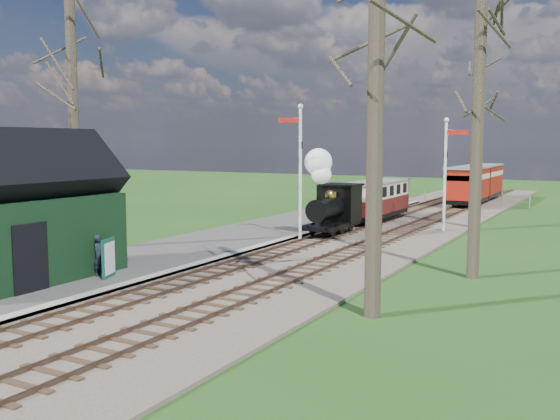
{
  "coord_description": "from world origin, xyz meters",
  "views": [
    {
      "loc": [
        12.02,
        -9.01,
        4.51
      ],
      "look_at": [
        -0.88,
        14.43,
        1.6
      ],
      "focal_mm": 40.0,
      "sensor_mm": 36.0,
      "label": 1
    }
  ],
  "objects_px": {
    "red_carriage_a": "(467,185)",
    "coach": "(376,198)",
    "sign_board": "(109,258)",
    "bench": "(108,257)",
    "semaphore_near": "(299,162)",
    "person": "(99,255)",
    "semaphore_far": "(447,166)",
    "locomotive": "(331,198)",
    "red_carriage_b": "(483,181)",
    "station_shed": "(22,215)"
  },
  "relations": [
    {
      "from": "semaphore_near",
      "to": "sign_board",
      "type": "xyz_separation_m",
      "value": [
        -1.49,
        -10.45,
        -2.8
      ]
    },
    {
      "from": "person",
      "to": "semaphore_near",
      "type": "bearing_deg",
      "value": -27.48
    },
    {
      "from": "sign_board",
      "to": "bench",
      "type": "bearing_deg",
      "value": 135.67
    },
    {
      "from": "semaphore_near",
      "to": "coach",
      "type": "xyz_separation_m",
      "value": [
        0.77,
        7.97,
        -2.23
      ]
    },
    {
      "from": "red_carriage_a",
      "to": "person",
      "type": "xyz_separation_m",
      "value": [
        -5.33,
        -29.53,
        -0.68
      ]
    },
    {
      "from": "semaphore_near",
      "to": "red_carriage_a",
      "type": "relative_size",
      "value": 1.17
    },
    {
      "from": "semaphore_near",
      "to": "person",
      "type": "height_order",
      "value": "semaphore_near"
    },
    {
      "from": "red_carriage_a",
      "to": "bench",
      "type": "xyz_separation_m",
      "value": [
        -5.86,
        -28.6,
        -0.94
      ]
    },
    {
      "from": "semaphore_near",
      "to": "semaphore_far",
      "type": "xyz_separation_m",
      "value": [
        5.14,
        6.0,
        -0.27
      ]
    },
    {
      "from": "person",
      "to": "red_carriage_a",
      "type": "bearing_deg",
      "value": -27.04
    },
    {
      "from": "semaphore_far",
      "to": "coach",
      "type": "relative_size",
      "value": 0.88
    },
    {
      "from": "coach",
      "to": "red_carriage_b",
      "type": "height_order",
      "value": "red_carriage_b"
    },
    {
      "from": "semaphore_near",
      "to": "bench",
      "type": "distance_m",
      "value": 10.24
    },
    {
      "from": "bench",
      "to": "sign_board",
      "type": "bearing_deg",
      "value": -44.33
    },
    {
      "from": "red_carriage_a",
      "to": "coach",
      "type": "bearing_deg",
      "value": -103.12
    },
    {
      "from": "red_carriage_a",
      "to": "sign_board",
      "type": "height_order",
      "value": "red_carriage_a"
    },
    {
      "from": "coach",
      "to": "sign_board",
      "type": "height_order",
      "value": "coach"
    },
    {
      "from": "person",
      "to": "locomotive",
      "type": "bearing_deg",
      "value": -29.25
    },
    {
      "from": "locomotive",
      "to": "bench",
      "type": "relative_size",
      "value": 2.51
    },
    {
      "from": "station_shed",
      "to": "bench",
      "type": "relative_size",
      "value": 3.91
    },
    {
      "from": "locomotive",
      "to": "red_carriage_b",
      "type": "height_order",
      "value": "locomotive"
    },
    {
      "from": "semaphore_near",
      "to": "red_carriage_b",
      "type": "height_order",
      "value": "semaphore_near"
    },
    {
      "from": "semaphore_near",
      "to": "red_carriage_a",
      "type": "distance_m",
      "value": 19.53
    },
    {
      "from": "sign_board",
      "to": "person",
      "type": "bearing_deg",
      "value": 173.76
    },
    {
      "from": "station_shed",
      "to": "sign_board",
      "type": "distance_m",
      "value": 2.94
    },
    {
      "from": "red_carriage_a",
      "to": "person",
      "type": "distance_m",
      "value": 30.01
    },
    {
      "from": "semaphore_near",
      "to": "red_carriage_b",
      "type": "bearing_deg",
      "value": 82.21
    },
    {
      "from": "bench",
      "to": "person",
      "type": "distance_m",
      "value": 1.1
    },
    {
      "from": "person",
      "to": "bench",
      "type": "bearing_deg",
      "value": 12.88
    },
    {
      "from": "locomotive",
      "to": "coach",
      "type": "relative_size",
      "value": 0.63
    },
    {
      "from": "locomotive",
      "to": "bench",
      "type": "xyz_separation_m",
      "value": [
        -3.25,
        -11.39,
        -1.27
      ]
    },
    {
      "from": "semaphore_near",
      "to": "coach",
      "type": "relative_size",
      "value": 0.96
    },
    {
      "from": "semaphore_near",
      "to": "locomotive",
      "type": "bearing_deg",
      "value": 68.43
    },
    {
      "from": "locomotive",
      "to": "red_carriage_b",
      "type": "bearing_deg",
      "value": 83.44
    },
    {
      "from": "coach",
      "to": "bench",
      "type": "distance_m",
      "value": 17.76
    },
    {
      "from": "station_shed",
      "to": "sign_board",
      "type": "relative_size",
      "value": 5.03
    },
    {
      "from": "coach",
      "to": "sign_board",
      "type": "distance_m",
      "value": 18.57
    },
    {
      "from": "red_carriage_a",
      "to": "person",
      "type": "height_order",
      "value": "red_carriage_a"
    },
    {
      "from": "semaphore_near",
      "to": "locomotive",
      "type": "distance_m",
      "value": 2.69
    },
    {
      "from": "station_shed",
      "to": "coach",
      "type": "height_order",
      "value": "station_shed"
    },
    {
      "from": "station_shed",
      "to": "red_carriage_b",
      "type": "bearing_deg",
      "value": 79.34
    },
    {
      "from": "red_carriage_a",
      "to": "person",
      "type": "relative_size",
      "value": 3.99
    },
    {
      "from": "semaphore_near",
      "to": "locomotive",
      "type": "relative_size",
      "value": 1.54
    },
    {
      "from": "semaphore_far",
      "to": "locomotive",
      "type": "xyz_separation_m",
      "value": [
        -4.39,
        -4.08,
        -1.46
      ]
    },
    {
      "from": "sign_board",
      "to": "locomotive",
      "type": "bearing_deg",
      "value": 79.71
    },
    {
      "from": "semaphore_near",
      "to": "red_carriage_a",
      "type": "bearing_deg",
      "value": 80.01
    },
    {
      "from": "semaphore_far",
      "to": "sign_board",
      "type": "height_order",
      "value": "semaphore_far"
    },
    {
      "from": "coach",
      "to": "red_carriage_a",
      "type": "xyz_separation_m",
      "value": [
        2.6,
        11.15,
        0.16
      ]
    },
    {
      "from": "locomotive",
      "to": "person",
      "type": "relative_size",
      "value": 3.03
    },
    {
      "from": "red_carriage_b",
      "to": "sign_board",
      "type": "height_order",
      "value": "red_carriage_b"
    }
  ]
}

